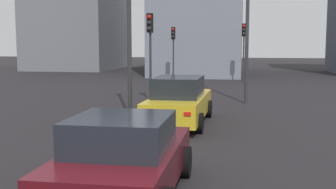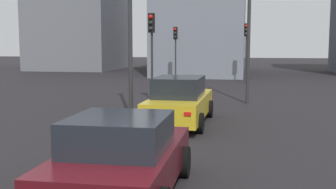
{
  "view_description": "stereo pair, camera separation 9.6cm",
  "coord_description": "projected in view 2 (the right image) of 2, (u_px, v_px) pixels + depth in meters",
  "views": [
    {
      "loc": [
        -6.12,
        -1.88,
        2.75
      ],
      "look_at": [
        5.4,
        0.12,
        1.36
      ],
      "focal_mm": 45.8,
      "sensor_mm": 36.0,
      "label": 1
    },
    {
      "loc": [
        -6.1,
        -1.98,
        2.75
      ],
      "look_at": [
        5.4,
        0.12,
        1.36
      ],
      "focal_mm": 45.8,
      "sensor_mm": 36.0,
      "label": 2
    }
  ],
  "objects": [
    {
      "name": "building_facade_right",
      "position": [
        80.0,
        16.0,
        46.85
      ],
      "size": [
        11.09,
        8.55,
        11.5
      ],
      "primitive_type": "cube",
      "color": "slate",
      "rests_on": "ground_plane"
    },
    {
      "name": "traffic_light_near_left",
      "position": [
        175.0,
        42.0,
        31.12
      ],
      "size": [
        0.32,
        0.29,
        3.96
      ],
      "rotation": [
        0.0,
        0.0,
        3.1
      ],
      "color": "#2D2D30",
      "rests_on": "ground_plane"
    },
    {
      "name": "street_lamp_far",
      "position": [
        249.0,
        0.0,
        19.29
      ],
      "size": [
        0.56,
        0.36,
        8.07
      ],
      "color": "#2D2D30",
      "rests_on": "ground_plane"
    },
    {
      "name": "car_yellow_lead",
      "position": [
        180.0,
        101.0,
        14.66
      ],
      "size": [
        4.83,
        2.01,
        1.64
      ],
      "rotation": [
        0.0,
        0.0,
        -0.02
      ],
      "color": "gold",
      "rests_on": "ground_plane"
    },
    {
      "name": "car_maroon_second",
      "position": [
        122.0,
        157.0,
        7.67
      ],
      "size": [
        4.17,
        2.14,
        1.5
      ],
      "rotation": [
        0.0,
        0.0,
        0.01
      ],
      "color": "#510F16",
      "rests_on": "ground_plane"
    },
    {
      "name": "traffic_light_far_left",
      "position": [
        151.0,
        39.0,
        20.05
      ],
      "size": [
        0.32,
        0.29,
        4.16
      ],
      "rotation": [
        0.0,
        0.0,
        3.07
      ],
      "color": "#2D2D30",
      "rests_on": "ground_plane"
    },
    {
      "name": "traffic_light_near_right",
      "position": [
        246.0,
        40.0,
        30.16
      ],
      "size": [
        0.33,
        0.3,
        4.17
      ],
      "rotation": [
        0.0,
        0.0,
        3.0
      ],
      "color": "#2D2D30",
      "rests_on": "ground_plane"
    }
  ]
}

